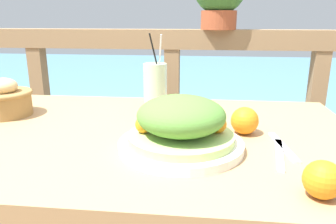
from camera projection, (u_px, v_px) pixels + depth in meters
patio_table at (146, 168)px, 0.92m from camera, size 1.15×0.75×0.76m
railing_fence at (172, 94)px, 1.61m from camera, size 2.80×0.08×1.00m
sea_backdrop at (191, 89)px, 4.14m from camera, size 12.00×4.00×0.36m
salad_plate at (181, 127)px, 0.76m from camera, size 0.29×0.29×0.13m
drink_glass at (156, 88)px, 1.04m from camera, size 0.07×0.08×0.25m
bread_basket at (5, 100)px, 1.02m from camera, size 0.17×0.17×0.12m
fork at (279, 154)px, 0.74m from camera, size 0.05×0.18×0.00m
knife at (283, 147)px, 0.78m from camera, size 0.04×0.18×0.00m
orange_near_basket at (245, 121)px, 0.86m from camera, size 0.07×0.07×0.07m
orange_near_glass at (323, 180)px, 0.56m from camera, size 0.07×0.07×0.07m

